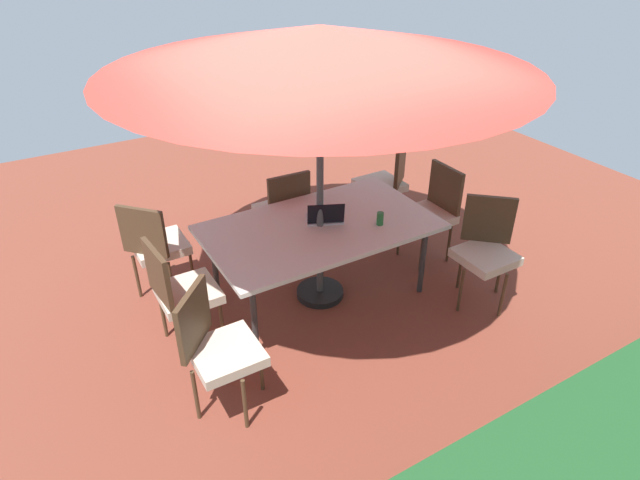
{
  "coord_description": "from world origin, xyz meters",
  "views": [
    {
      "loc": [
        2.08,
        3.54,
        3.12
      ],
      "look_at": [
        0.0,
        0.0,
        0.61
      ],
      "focal_mm": 30.48,
      "sensor_mm": 36.0,
      "label": 1
    }
  ],
  "objects_px": {
    "chair_northwest": "(486,247)",
    "chair_west": "(432,209)",
    "patio_umbrella": "(320,49)",
    "chair_northeast": "(217,345)",
    "chair_southwest": "(386,180)",
    "chair_south": "(284,209)",
    "chair_southeast": "(155,243)",
    "cup": "(380,219)",
    "laptop": "(325,217)",
    "dining_table": "(320,230)",
    "chair_east": "(180,289)"
  },
  "relations": [
    {
      "from": "chair_northwest",
      "to": "chair_east",
      "type": "distance_m",
      "value": 2.66
    },
    {
      "from": "patio_umbrella",
      "to": "chair_northwest",
      "type": "relative_size",
      "value": 3.38
    },
    {
      "from": "chair_northwest",
      "to": "chair_southeast",
      "type": "bearing_deg",
      "value": -169.68
    },
    {
      "from": "chair_west",
      "to": "chair_east",
      "type": "distance_m",
      "value": 2.6
    },
    {
      "from": "chair_northwest",
      "to": "chair_west",
      "type": "relative_size",
      "value": 1.0
    },
    {
      "from": "chair_southwest",
      "to": "laptop",
      "type": "bearing_deg",
      "value": -9.55
    },
    {
      "from": "chair_southeast",
      "to": "chair_east",
      "type": "height_order",
      "value": "same"
    },
    {
      "from": "chair_southeast",
      "to": "chair_northeast",
      "type": "distance_m",
      "value": 1.54
    },
    {
      "from": "patio_umbrella",
      "to": "chair_northeast",
      "type": "xyz_separation_m",
      "value": [
        1.27,
        0.76,
        -1.69
      ]
    },
    {
      "from": "chair_west",
      "to": "cup",
      "type": "relative_size",
      "value": 8.4
    },
    {
      "from": "cup",
      "to": "chair_south",
      "type": "bearing_deg",
      "value": -68.05
    },
    {
      "from": "patio_umbrella",
      "to": "chair_south",
      "type": "relative_size",
      "value": 3.38
    },
    {
      "from": "patio_umbrella",
      "to": "laptop",
      "type": "distance_m",
      "value": 1.44
    },
    {
      "from": "patio_umbrella",
      "to": "chair_southwest",
      "type": "height_order",
      "value": "patio_umbrella"
    },
    {
      "from": "patio_umbrella",
      "to": "cup",
      "type": "xyz_separation_m",
      "value": [
        -0.46,
        0.25,
        -1.42
      ]
    },
    {
      "from": "chair_southeast",
      "to": "cup",
      "type": "xyz_separation_m",
      "value": [
        -1.71,
        1.04,
        0.27
      ]
    },
    {
      "from": "patio_umbrella",
      "to": "chair_east",
      "type": "height_order",
      "value": "patio_umbrella"
    },
    {
      "from": "chair_west",
      "to": "laptop",
      "type": "height_order",
      "value": "chair_west"
    },
    {
      "from": "chair_southwest",
      "to": "chair_northwest",
      "type": "bearing_deg",
      "value": 46.75
    },
    {
      "from": "laptop",
      "to": "chair_northwest",
      "type": "bearing_deg",
      "value": 170.53
    },
    {
      "from": "chair_northwest",
      "to": "chair_east",
      "type": "xyz_separation_m",
      "value": [
        2.55,
        -0.77,
        0.0
      ]
    },
    {
      "from": "patio_umbrella",
      "to": "cup",
      "type": "height_order",
      "value": "patio_umbrella"
    },
    {
      "from": "chair_southwest",
      "to": "patio_umbrella",
      "type": "bearing_deg",
      "value": -9.93
    },
    {
      "from": "cup",
      "to": "chair_southeast",
      "type": "bearing_deg",
      "value": -31.14
    },
    {
      "from": "chair_northwest",
      "to": "chair_east",
      "type": "relative_size",
      "value": 1.0
    },
    {
      "from": "patio_umbrella",
      "to": "laptop",
      "type": "height_order",
      "value": "patio_umbrella"
    },
    {
      "from": "patio_umbrella",
      "to": "chair_northeast",
      "type": "bearing_deg",
      "value": 30.86
    },
    {
      "from": "chair_south",
      "to": "cup",
      "type": "bearing_deg",
      "value": 114.5
    },
    {
      "from": "chair_south",
      "to": "chair_northeast",
      "type": "distance_m",
      "value": 2.02
    },
    {
      "from": "chair_southeast",
      "to": "cup",
      "type": "bearing_deg",
      "value": -163.86
    },
    {
      "from": "patio_umbrella",
      "to": "chair_northeast",
      "type": "relative_size",
      "value": 3.38
    },
    {
      "from": "chair_west",
      "to": "chair_south",
      "type": "relative_size",
      "value": 1.0
    },
    {
      "from": "chair_west",
      "to": "chair_southwest",
      "type": "distance_m",
      "value": 0.78
    },
    {
      "from": "chair_northwest",
      "to": "chair_southeast",
      "type": "relative_size",
      "value": 1.0
    },
    {
      "from": "dining_table",
      "to": "chair_southwest",
      "type": "height_order",
      "value": "chair_southwest"
    },
    {
      "from": "dining_table",
      "to": "chair_west",
      "type": "bearing_deg",
      "value": -179.06
    },
    {
      "from": "chair_northeast",
      "to": "chair_southeast",
      "type": "bearing_deg",
      "value": 42.61
    },
    {
      "from": "patio_umbrella",
      "to": "laptop",
      "type": "xyz_separation_m",
      "value": [
        -0.07,
        -0.03,
        -1.44
      ]
    },
    {
      "from": "dining_table",
      "to": "chair_northeast",
      "type": "height_order",
      "value": "chair_northeast"
    },
    {
      "from": "chair_southwest",
      "to": "cup",
      "type": "xyz_separation_m",
      "value": [
        0.86,
        1.05,
        0.27
      ]
    },
    {
      "from": "chair_west",
      "to": "chair_northwest",
      "type": "bearing_deg",
      "value": -4.14
    },
    {
      "from": "dining_table",
      "to": "laptop",
      "type": "distance_m",
      "value": 0.12
    },
    {
      "from": "chair_west",
      "to": "laptop",
      "type": "xyz_separation_m",
      "value": [
        1.24,
        -0.01,
        0.26
      ]
    },
    {
      "from": "laptop",
      "to": "cup",
      "type": "relative_size",
      "value": 3.37
    },
    {
      "from": "patio_umbrella",
      "to": "dining_table",
      "type": "bearing_deg",
      "value": 0.0
    },
    {
      "from": "dining_table",
      "to": "chair_southwest",
      "type": "xyz_separation_m",
      "value": [
        -1.31,
        -0.8,
        -0.16
      ]
    },
    {
      "from": "chair_west",
      "to": "chair_southwest",
      "type": "height_order",
      "value": "same"
    },
    {
      "from": "dining_table",
      "to": "laptop",
      "type": "xyz_separation_m",
      "value": [
        -0.07,
        -0.03,
        0.09
      ]
    },
    {
      "from": "patio_umbrella",
      "to": "chair_southeast",
      "type": "relative_size",
      "value": 3.38
    },
    {
      "from": "laptop",
      "to": "cup",
      "type": "xyz_separation_m",
      "value": [
        -0.39,
        0.28,
        0.01
      ]
    }
  ]
}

